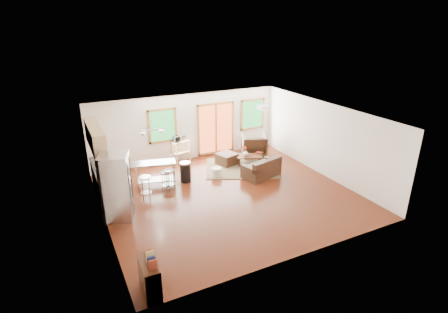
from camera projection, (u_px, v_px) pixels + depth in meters
name	position (u px, v px, depth m)	size (l,w,h in m)	color
floor	(228.00, 195.00, 11.10)	(7.50, 7.00, 0.02)	#3C1509
ceiling	(229.00, 115.00, 10.15)	(7.50, 7.00, 0.02)	white
back_wall	(187.00, 127.00, 13.56)	(7.50, 0.02, 2.60)	white
left_wall	(100.00, 180.00, 9.07)	(0.02, 7.00, 2.60)	white
right_wall	(324.00, 139.00, 12.18)	(0.02, 7.00, 2.60)	white
front_wall	(301.00, 209.00, 7.70)	(7.50, 0.02, 2.60)	white
window_left	(163.00, 126.00, 13.03)	(1.10, 0.05, 1.30)	#1E5E28
french_doors	(216.00, 128.00, 14.08)	(1.60, 0.05, 2.10)	#C34C26
window_right	(252.00, 114.00, 14.64)	(1.10, 0.05, 1.30)	#1E5E28
rug	(241.00, 168.00, 13.09)	(2.60, 2.00, 0.03)	#4A6441
loveseat	(262.00, 169.00, 12.28)	(1.47, 1.05, 0.71)	black
coffee_table	(249.00, 157.00, 13.29)	(1.09, 0.90, 0.38)	#3C2011
armchair	(254.00, 144.00, 14.12)	(0.97, 0.90, 0.99)	black
ottoman	(227.00, 159.00, 13.36)	(0.66, 0.66, 0.44)	black
pouf	(217.00, 172.00, 12.34)	(0.37, 0.37, 0.32)	white
vase	(246.00, 152.00, 13.17)	(0.23, 0.24, 0.35)	silver
book	(258.00, 150.00, 13.37)	(0.19, 0.02, 0.26)	maroon
cabinets	(102.00, 168.00, 10.74)	(0.64, 2.24, 2.30)	tan
refrigerator	(117.00, 187.00, 9.49)	(0.95, 0.94, 1.89)	#B7BABC
island	(155.00, 170.00, 11.50)	(1.42, 0.84, 0.85)	#B7BABC
cup	(172.00, 156.00, 11.48)	(0.14, 0.11, 0.14)	white
bar_stool_a	(145.00, 183.00, 10.61)	(0.44, 0.44, 0.77)	#B7BABC
bar_stool_b	(166.00, 177.00, 11.17)	(0.36, 0.36, 0.67)	#B7BABC
bar_stool_c	(170.00, 175.00, 11.21)	(0.37, 0.37, 0.72)	#B7BABC
trash_can	(185.00, 172.00, 11.90)	(0.44, 0.44, 0.70)	black
kitchen_cart	(180.00, 144.00, 13.47)	(0.78, 0.59, 1.06)	tan
bookshelf	(150.00, 276.00, 7.00)	(0.36, 0.84, 0.97)	#3C2011
ceiling_flush	(264.00, 107.00, 11.34)	(0.35, 0.35, 0.12)	white
pendant_light	(152.00, 133.00, 10.88)	(0.80, 0.18, 0.79)	gray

